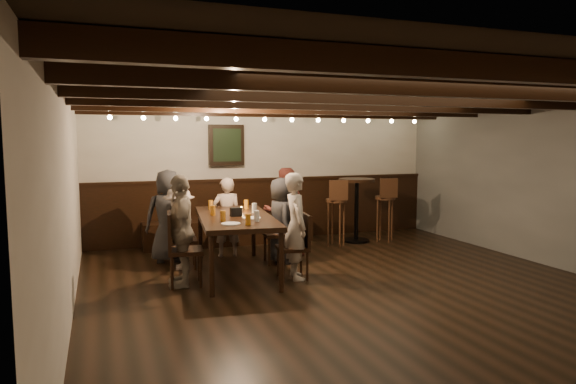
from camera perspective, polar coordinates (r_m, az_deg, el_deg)
name	(u,v)px	position (r m, az deg, el deg)	size (l,w,h in m)	color
room	(275,188)	(8.24, -1.42, 0.44)	(7.00, 7.00, 7.00)	black
dining_table	(235,220)	(7.12, -5.86, -3.16)	(1.22, 2.25, 0.81)	black
chair_left_near	(182,250)	(7.60, -11.68, -6.38)	(0.43, 0.43, 0.85)	black
chair_left_far	(184,263)	(6.71, -11.46, -7.76)	(0.48, 0.48, 0.94)	black
chair_right_near	(279,244)	(7.76, -0.96, -5.81)	(0.47, 0.47, 0.92)	black
chair_right_far	(294,259)	(6.91, 0.65, -7.43)	(0.44, 0.44, 0.87)	black
person_bench_left	(168,216)	(7.96, -13.16, -2.60)	(0.69, 0.45, 1.41)	#29292C
person_bench_centre	(227,217)	(8.17, -6.82, -2.78)	(0.46, 0.30, 1.26)	gray
person_bench_right	(284,212)	(8.16, -0.41, -2.23)	(0.68, 0.53, 1.41)	maroon
person_left_near	(179,228)	(7.53, -11.98, -3.91)	(0.77, 0.44, 1.18)	gray
person_left_far	(181,230)	(6.62, -11.80, -4.21)	(0.83, 0.35, 1.42)	gray
person_right_near	(281,220)	(7.70, -0.75, -3.16)	(0.63, 0.41, 1.29)	#262628
person_right_far	(296,226)	(6.83, 0.91, -3.79)	(0.52, 0.34, 1.42)	#B3A597
pint_a	(211,205)	(7.76, -8.60, -1.42)	(0.07, 0.07, 0.14)	#BF7219
pint_b	(246,204)	(7.77, -4.67, -1.36)	(0.07, 0.07, 0.14)	#BF7219
pint_c	(213,210)	(7.17, -8.35, -2.03)	(0.07, 0.07, 0.14)	#BF7219
pint_d	(254,208)	(7.34, -3.75, -1.79)	(0.07, 0.07, 0.14)	silver
pint_e	(223,216)	(6.63, -7.24, -2.66)	(0.07, 0.07, 0.14)	#BF7219
pint_f	(257,216)	(6.59, -3.51, -2.68)	(0.07, 0.07, 0.14)	silver
pint_g	(248,219)	(6.32, -4.46, -3.06)	(0.07, 0.07, 0.14)	#BF7219
plate_near	(231,224)	(6.40, -6.37, -3.53)	(0.24, 0.24, 0.01)	white
plate_far	(252,218)	(6.84, -4.03, -2.90)	(0.24, 0.24, 0.01)	white
condiment_caddy	(236,212)	(7.05, -5.81, -2.21)	(0.15, 0.10, 0.12)	black
candle	(241,211)	(7.42, -5.25, -2.08)	(0.05, 0.05, 0.05)	beige
high_top_table	(357,200)	(9.33, 7.63, -0.94)	(0.65, 0.65, 1.15)	black
bar_stool_left	(336,221)	(8.96, 5.38, -3.26)	(0.38, 0.40, 1.16)	#351D11
bar_stool_right	(385,218)	(9.48, 10.71, -2.84)	(0.38, 0.40, 1.16)	#351D11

